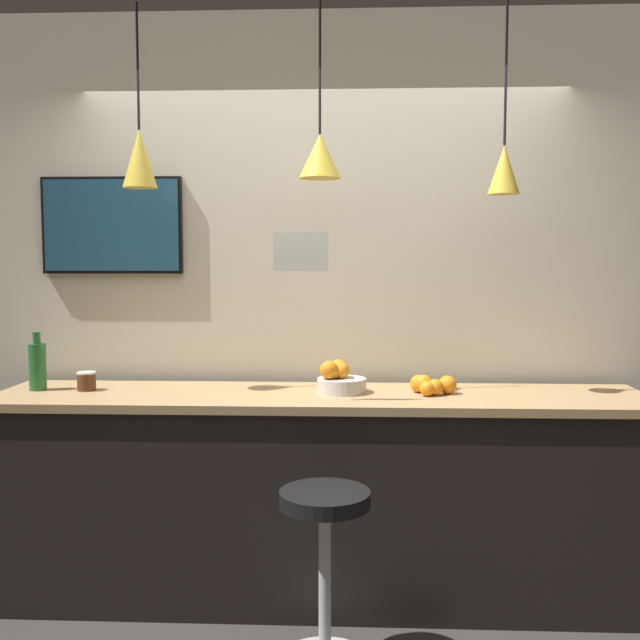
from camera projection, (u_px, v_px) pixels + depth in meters
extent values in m
cube|color=beige|center=(324.00, 293.00, 3.77)|extent=(8.00, 0.06, 2.90)
cube|color=black|center=(320.00, 499.00, 3.42)|extent=(3.05, 0.60, 0.95)
cube|color=tan|center=(320.00, 398.00, 3.38)|extent=(3.09, 0.64, 0.04)
cylinder|color=#B7B7BC|center=(325.00, 585.00, 2.81)|extent=(0.05, 0.05, 0.64)
cylinder|color=black|center=(325.00, 499.00, 2.78)|extent=(0.36, 0.36, 0.06)
cylinder|color=beige|center=(342.00, 385.00, 3.40)|extent=(0.24, 0.24, 0.07)
sphere|color=orange|center=(337.00, 369.00, 3.44)|extent=(0.07, 0.07, 0.07)
sphere|color=orange|center=(334.00, 371.00, 3.38)|extent=(0.07, 0.07, 0.07)
sphere|color=orange|center=(342.00, 371.00, 3.39)|extent=(0.07, 0.07, 0.07)
sphere|color=orange|center=(339.00, 368.00, 3.42)|extent=(0.09, 0.09, 0.09)
sphere|color=orange|center=(329.00, 370.00, 3.37)|extent=(0.09, 0.09, 0.09)
sphere|color=orange|center=(435.00, 387.00, 3.32)|extent=(0.08, 0.08, 0.08)
sphere|color=orange|center=(424.00, 384.00, 3.39)|extent=(0.09, 0.09, 0.09)
sphere|color=orange|center=(425.00, 384.00, 3.44)|extent=(0.07, 0.07, 0.07)
sphere|color=orange|center=(419.00, 384.00, 3.40)|extent=(0.09, 0.09, 0.09)
sphere|color=orange|center=(447.00, 385.00, 3.36)|extent=(0.09, 0.09, 0.09)
sphere|color=orange|center=(427.00, 389.00, 3.31)|extent=(0.07, 0.07, 0.07)
cylinder|color=#286B33|center=(38.00, 367.00, 3.46)|extent=(0.08, 0.08, 0.23)
cylinder|color=#286B33|center=(37.00, 338.00, 3.45)|extent=(0.04, 0.04, 0.06)
cylinder|color=#562D19|center=(87.00, 382.00, 3.45)|extent=(0.09, 0.09, 0.08)
cylinder|color=white|center=(86.00, 373.00, 3.45)|extent=(0.09, 0.09, 0.01)
cylinder|color=black|center=(138.00, 66.00, 3.28)|extent=(0.01, 0.01, 0.57)
cone|color=gold|center=(140.00, 159.00, 3.31)|extent=(0.16, 0.16, 0.27)
sphere|color=#F9EFCC|center=(140.00, 184.00, 3.32)|extent=(0.04, 0.04, 0.04)
cylinder|color=black|center=(320.00, 67.00, 3.24)|extent=(0.01, 0.01, 0.60)
cone|color=gold|center=(320.00, 156.00, 3.27)|extent=(0.19, 0.19, 0.20)
sphere|color=#F9EFCC|center=(320.00, 174.00, 3.28)|extent=(0.04, 0.04, 0.04)
cylinder|color=black|center=(506.00, 71.00, 3.21)|extent=(0.01, 0.01, 0.66)
cone|color=gold|center=(504.00, 170.00, 3.24)|extent=(0.15, 0.15, 0.22)
sphere|color=#F9EFCC|center=(504.00, 190.00, 3.25)|extent=(0.04, 0.04, 0.04)
cube|color=black|center=(112.00, 225.00, 3.74)|extent=(0.74, 0.04, 0.50)
cube|color=navy|center=(111.00, 225.00, 3.72)|extent=(0.71, 0.01, 0.47)
cube|color=white|center=(301.00, 252.00, 3.09)|extent=(0.24, 0.01, 0.17)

